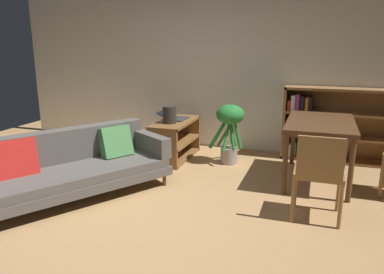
{
  "coord_description": "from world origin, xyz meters",
  "views": [
    {
      "loc": [
        1.69,
        -3.03,
        1.67
      ],
      "look_at": [
        0.3,
        0.97,
        0.58
      ],
      "focal_mm": 34.64,
      "sensor_mm": 36.0,
      "label": 1
    }
  ],
  "objects_px": {
    "media_console": "(175,140)",
    "dining_chair_far": "(319,171)",
    "fabric_couch": "(74,165)",
    "desk_speaker": "(170,115)",
    "potted_floor_plant": "(230,125)",
    "dining_table": "(320,128)",
    "bookshelf": "(329,125)",
    "open_laptop": "(174,117)"
  },
  "relations": [
    {
      "from": "fabric_couch",
      "to": "potted_floor_plant",
      "type": "relative_size",
      "value": 2.52
    },
    {
      "from": "media_console",
      "to": "dining_chair_far",
      "type": "xyz_separation_m",
      "value": [
        2.0,
        -1.39,
        0.22
      ]
    },
    {
      "from": "open_laptop",
      "to": "dining_chair_far",
      "type": "relative_size",
      "value": 0.48
    },
    {
      "from": "media_console",
      "to": "desk_speaker",
      "type": "height_order",
      "value": "desk_speaker"
    },
    {
      "from": "fabric_couch",
      "to": "media_console",
      "type": "relative_size",
      "value": 2.12
    },
    {
      "from": "open_laptop",
      "to": "potted_floor_plant",
      "type": "height_order",
      "value": "potted_floor_plant"
    },
    {
      "from": "open_laptop",
      "to": "bookshelf",
      "type": "distance_m",
      "value": 2.23
    },
    {
      "from": "fabric_couch",
      "to": "media_console",
      "type": "height_order",
      "value": "fabric_couch"
    },
    {
      "from": "bookshelf",
      "to": "media_console",
      "type": "bearing_deg",
      "value": -162.29
    },
    {
      "from": "fabric_couch",
      "to": "potted_floor_plant",
      "type": "distance_m",
      "value": 2.16
    },
    {
      "from": "media_console",
      "to": "open_laptop",
      "type": "relative_size",
      "value": 2.46
    },
    {
      "from": "bookshelf",
      "to": "open_laptop",
      "type": "bearing_deg",
      "value": -165.7
    },
    {
      "from": "fabric_couch",
      "to": "desk_speaker",
      "type": "distance_m",
      "value": 1.59
    },
    {
      "from": "fabric_couch",
      "to": "media_console",
      "type": "xyz_separation_m",
      "value": [
        0.57,
        1.62,
        -0.07
      ]
    },
    {
      "from": "fabric_couch",
      "to": "desk_speaker",
      "type": "xyz_separation_m",
      "value": [
        0.55,
        1.46,
        0.33
      ]
    },
    {
      "from": "media_console",
      "to": "potted_floor_plant",
      "type": "bearing_deg",
      "value": 2.17
    },
    {
      "from": "potted_floor_plant",
      "to": "dining_chair_far",
      "type": "height_order",
      "value": "dining_chair_far"
    },
    {
      "from": "desk_speaker",
      "to": "potted_floor_plant",
      "type": "relative_size",
      "value": 0.28
    },
    {
      "from": "media_console",
      "to": "open_laptop",
      "type": "distance_m",
      "value": 0.34
    },
    {
      "from": "open_laptop",
      "to": "desk_speaker",
      "type": "height_order",
      "value": "desk_speaker"
    },
    {
      "from": "desk_speaker",
      "to": "bookshelf",
      "type": "height_order",
      "value": "bookshelf"
    },
    {
      "from": "potted_floor_plant",
      "to": "dining_table",
      "type": "distance_m",
      "value": 1.23
    },
    {
      "from": "open_laptop",
      "to": "dining_table",
      "type": "bearing_deg",
      "value": -10.94
    },
    {
      "from": "open_laptop",
      "to": "media_console",
      "type": "bearing_deg",
      "value": -64.92
    },
    {
      "from": "dining_table",
      "to": "dining_chair_far",
      "type": "height_order",
      "value": "dining_chair_far"
    },
    {
      "from": "desk_speaker",
      "to": "potted_floor_plant",
      "type": "bearing_deg",
      "value": 12.91
    },
    {
      "from": "media_console",
      "to": "dining_chair_far",
      "type": "distance_m",
      "value": 2.45
    },
    {
      "from": "fabric_couch",
      "to": "media_console",
      "type": "distance_m",
      "value": 1.71
    },
    {
      "from": "media_console",
      "to": "dining_table",
      "type": "distance_m",
      "value": 2.05
    },
    {
      "from": "desk_speaker",
      "to": "open_laptop",
      "type": "bearing_deg",
      "value": 98.28
    },
    {
      "from": "desk_speaker",
      "to": "dining_table",
      "type": "relative_size",
      "value": 0.19
    },
    {
      "from": "open_laptop",
      "to": "dining_table",
      "type": "height_order",
      "value": "dining_table"
    },
    {
      "from": "potted_floor_plant",
      "to": "bookshelf",
      "type": "xyz_separation_m",
      "value": [
        1.3,
        0.64,
        -0.03
      ]
    },
    {
      "from": "desk_speaker",
      "to": "dining_chair_far",
      "type": "height_order",
      "value": "dining_chair_far"
    },
    {
      "from": "desk_speaker",
      "to": "bookshelf",
      "type": "distance_m",
      "value": 2.28
    },
    {
      "from": "dining_chair_far",
      "to": "bookshelf",
      "type": "relative_size",
      "value": 0.58
    },
    {
      "from": "media_console",
      "to": "dining_chair_far",
      "type": "relative_size",
      "value": 1.17
    },
    {
      "from": "open_laptop",
      "to": "dining_table",
      "type": "relative_size",
      "value": 0.33
    },
    {
      "from": "fabric_couch",
      "to": "dining_chair_far",
      "type": "xyz_separation_m",
      "value": [
        2.57,
        0.23,
        0.15
      ]
    },
    {
      "from": "media_console",
      "to": "dining_table",
      "type": "height_order",
      "value": "dining_table"
    },
    {
      "from": "media_console",
      "to": "desk_speaker",
      "type": "bearing_deg",
      "value": -95.82
    },
    {
      "from": "dining_table",
      "to": "fabric_couch",
      "type": "bearing_deg",
      "value": -152.32
    }
  ]
}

